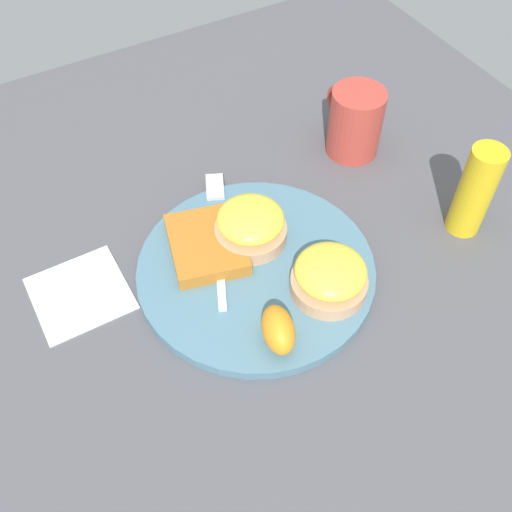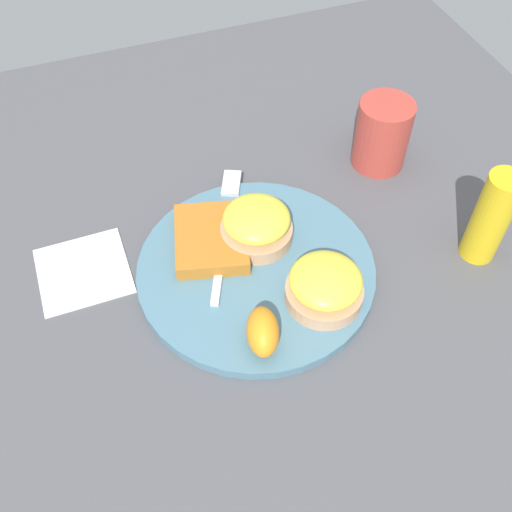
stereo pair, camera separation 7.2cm
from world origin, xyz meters
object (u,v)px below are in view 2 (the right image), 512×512
at_px(sandwich_benedict_left, 325,286).
at_px(orange_wedge, 263,332).
at_px(sandwich_benedict_right, 257,225).
at_px(fork, 226,223).
at_px(cup, 382,133).
at_px(hashbrown_patty, 211,239).
at_px(condiment_bottle, 491,218).

relative_size(sandwich_benedict_left, orange_wedge, 1.52).
bearing_deg(sandwich_benedict_right, fork, 40.27).
bearing_deg(cup, hashbrown_patty, 106.21).
xyz_separation_m(orange_wedge, condiment_bottle, (0.04, -0.31, 0.03)).
relative_size(sandwich_benedict_right, fork, 0.43).
height_order(sandwich_benedict_left, condiment_bottle, condiment_bottle).
xyz_separation_m(sandwich_benedict_right, condiment_bottle, (-0.11, -0.26, 0.03)).
bearing_deg(sandwich_benedict_left, cup, -40.93).
bearing_deg(sandwich_benedict_left, orange_wedge, 109.45).
height_order(sandwich_benedict_left, sandwich_benedict_right, same).
distance_m(orange_wedge, cup, 0.36).
xyz_separation_m(sandwich_benedict_left, cup, (0.21, -0.18, 0.01)).
bearing_deg(condiment_bottle, orange_wedge, 97.10).
bearing_deg(cup, orange_wedge, 131.64).
xyz_separation_m(sandwich_benedict_left, hashbrown_patty, (0.13, 0.10, -0.01)).
bearing_deg(fork, hashbrown_patty, 132.28).
height_order(orange_wedge, cup, cup).
height_order(hashbrown_patty, condiment_bottle, condiment_bottle).
bearing_deg(orange_wedge, sandwich_benedict_left, -70.55).
bearing_deg(sandwich_benedict_right, orange_wedge, 162.35).
relative_size(fork, cup, 1.97).
bearing_deg(fork, cup, -77.44).
bearing_deg(cup, condiment_bottle, -168.50).
height_order(sandwich_benedict_right, cup, cup).
height_order(hashbrown_patty, cup, cup).
bearing_deg(orange_wedge, condiment_bottle, -82.90).
distance_m(cup, condiment_bottle, 0.20).
xyz_separation_m(hashbrown_patty, fork, (0.02, -0.03, -0.01)).
bearing_deg(fork, sandwich_benedict_left, -154.70).
relative_size(fork, condiment_bottle, 1.64).
distance_m(sandwich_benedict_right, orange_wedge, 0.15).
bearing_deg(orange_wedge, cup, -48.36).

